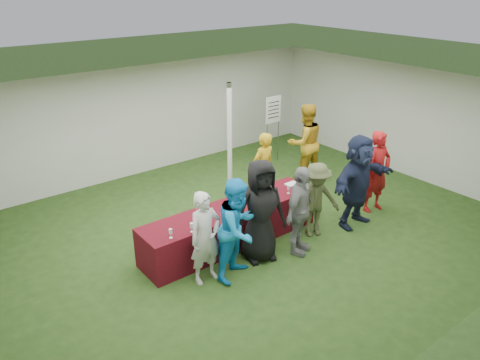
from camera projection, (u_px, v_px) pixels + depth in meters
ground at (246, 231)px, 9.29m from camera, size 60.00×60.00×0.00m
tent at (230, 146)px, 9.89m from camera, size 10.00×10.00×10.00m
serving_table at (232, 225)px, 8.76m from camera, size 3.60×0.80×0.75m
wine_bottles at (252, 190)px, 9.01m from camera, size 0.75×0.15×0.32m
wine_glasses at (217, 215)px, 8.09m from camera, size 2.73×0.16×0.16m
water_bottle at (235, 199)px, 8.70m from camera, size 0.07×0.07×0.23m
bar_towel at (292, 184)px, 9.52m from camera, size 0.25×0.18×0.03m
dump_bucket at (303, 184)px, 9.33m from camera, size 0.23×0.23×0.18m
wine_list_sign at (273, 115)px, 12.20m from camera, size 0.50×0.03×1.80m
staff_pourer at (263, 168)px, 10.17m from camera, size 0.63×0.44×1.62m
staff_back at (305, 142)px, 11.30m from camera, size 1.06×0.90×1.90m
customer_0 at (205, 238)px, 7.52m from camera, size 0.59×0.40×1.60m
customer_1 at (238, 229)px, 7.62m from camera, size 1.04×0.94×1.77m
customer_2 at (260, 211)px, 8.08m from camera, size 1.04×0.81×1.88m
customer_3 at (299, 211)px, 8.28m from camera, size 1.07×0.77×1.68m
customer_4 at (316, 200)px, 8.89m from camera, size 1.11×0.89×1.50m
customer_5 at (358, 181)px, 9.19m from camera, size 1.80×0.67×1.90m
customer_6 at (377, 172)px, 9.81m from camera, size 0.68×0.48×1.76m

